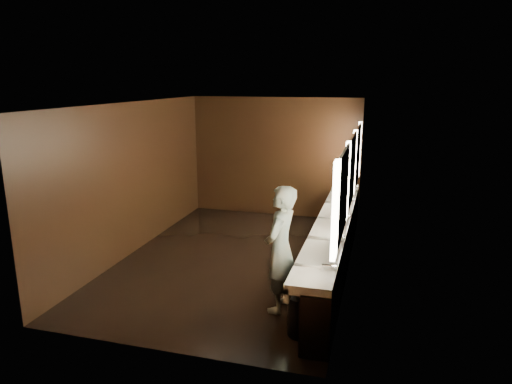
# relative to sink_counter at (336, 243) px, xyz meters

# --- Properties ---
(floor) EXTENTS (6.00, 6.00, 0.00)m
(floor) POSITION_rel_sink_counter_xyz_m (-1.79, 0.00, -0.50)
(floor) COLOR black
(floor) RESTS_ON ground
(ceiling) EXTENTS (4.00, 6.00, 0.02)m
(ceiling) POSITION_rel_sink_counter_xyz_m (-1.79, 0.00, 2.30)
(ceiling) COLOR #2D2D2B
(ceiling) RESTS_ON wall_back
(wall_back) EXTENTS (4.00, 0.02, 2.80)m
(wall_back) POSITION_rel_sink_counter_xyz_m (-1.79, 3.00, 0.90)
(wall_back) COLOR black
(wall_back) RESTS_ON floor
(wall_front) EXTENTS (4.00, 0.02, 2.80)m
(wall_front) POSITION_rel_sink_counter_xyz_m (-1.79, -3.00, 0.90)
(wall_front) COLOR black
(wall_front) RESTS_ON floor
(wall_left) EXTENTS (0.02, 6.00, 2.80)m
(wall_left) POSITION_rel_sink_counter_xyz_m (-3.79, 0.00, 0.90)
(wall_left) COLOR black
(wall_left) RESTS_ON floor
(wall_right) EXTENTS (0.02, 6.00, 2.80)m
(wall_right) POSITION_rel_sink_counter_xyz_m (0.21, 0.00, 0.90)
(wall_right) COLOR black
(wall_right) RESTS_ON floor
(sink_counter) EXTENTS (0.55, 5.40, 1.01)m
(sink_counter) POSITION_rel_sink_counter_xyz_m (0.00, 0.00, 0.00)
(sink_counter) COLOR black
(sink_counter) RESTS_ON floor
(mirror_band) EXTENTS (0.06, 5.03, 1.15)m
(mirror_band) POSITION_rel_sink_counter_xyz_m (0.19, -0.00, 1.25)
(mirror_band) COLOR #FCEDC9
(mirror_band) RESTS_ON wall_right
(person) EXTENTS (0.54, 0.72, 1.81)m
(person) POSITION_rel_sink_counter_xyz_m (-0.63, -1.59, 0.41)
(person) COLOR #89BECD
(person) RESTS_ON floor
(trash_bin) EXTENTS (0.37, 0.37, 0.53)m
(trash_bin) POSITION_rel_sink_counter_xyz_m (-0.22, -2.19, -0.23)
(trash_bin) COLOR black
(trash_bin) RESTS_ON floor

